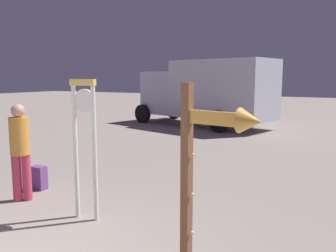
% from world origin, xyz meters
% --- Properties ---
extents(standing_clock, '(0.44, 0.13, 2.22)m').
position_xyz_m(standing_clock, '(-0.26, 1.92, 1.34)').
color(standing_clock, white).
rests_on(standing_clock, ground_plane).
extents(arrow_sign, '(0.90, 0.33, 2.20)m').
position_xyz_m(arrow_sign, '(2.13, 1.10, 1.44)').
color(arrow_sign, brown).
rests_on(arrow_sign, ground_plane).
extents(person_near_clock, '(0.34, 0.34, 1.78)m').
position_xyz_m(person_near_clock, '(-1.86, 2.01, 0.99)').
color(person_near_clock, '#C83859').
rests_on(person_near_clock, ground_plane).
extents(backpack, '(0.30, 0.23, 0.47)m').
position_xyz_m(backpack, '(-2.10, 2.62, 0.23)').
color(backpack, '#7A438C').
rests_on(backpack, ground_plane).
extents(box_truck_near, '(7.02, 4.08, 3.00)m').
position_xyz_m(box_truck_near, '(-2.49, 12.82, 1.64)').
color(box_truck_near, silver).
rests_on(box_truck_near, ground_plane).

